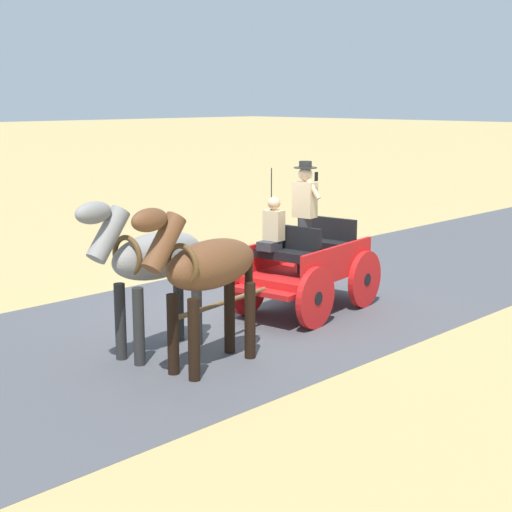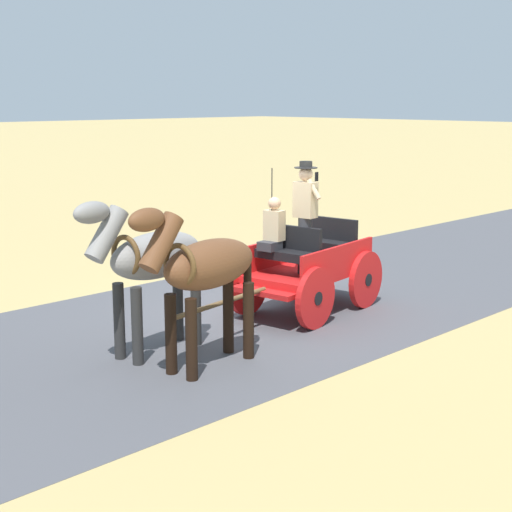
% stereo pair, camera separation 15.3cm
% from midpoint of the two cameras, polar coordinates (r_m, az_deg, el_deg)
% --- Properties ---
extents(ground_plane, '(200.00, 200.00, 0.00)m').
position_cam_midpoint_polar(ground_plane, '(12.81, -0.21, -4.06)').
color(ground_plane, tan).
extents(road_surface, '(5.70, 160.00, 0.01)m').
position_cam_midpoint_polar(road_surface, '(12.81, -0.21, -4.05)').
color(road_surface, '#4C4C51').
rests_on(road_surface, ground).
extents(horse_drawn_carriage, '(1.74, 4.51, 2.50)m').
position_cam_midpoint_polar(horse_drawn_carriage, '(12.57, 3.28, -0.55)').
color(horse_drawn_carriage, red).
rests_on(horse_drawn_carriage, ground).
extents(horse_near_side, '(0.71, 2.14, 2.21)m').
position_cam_midpoint_polar(horse_near_side, '(9.82, -4.17, -0.97)').
color(horse_near_side, brown).
rests_on(horse_near_side, ground).
extents(horse_off_side, '(0.70, 2.14, 2.21)m').
position_cam_midpoint_polar(horse_off_side, '(10.45, -8.12, -0.29)').
color(horse_off_side, gray).
rests_on(horse_off_side, ground).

